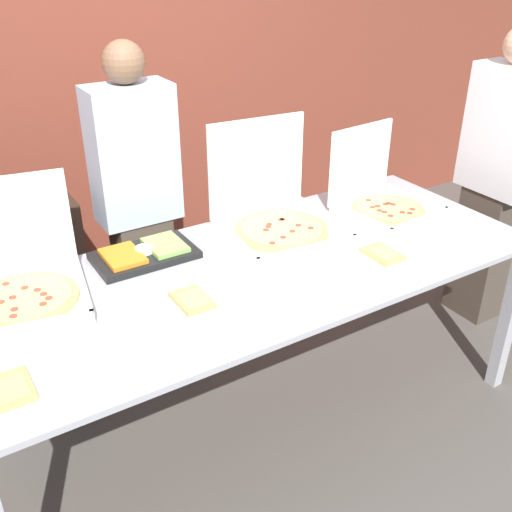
{
  "coord_description": "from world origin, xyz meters",
  "views": [
    {
      "loc": [
        -1.15,
        -1.85,
        2.08
      ],
      "look_at": [
        0.0,
        0.0,
        0.89
      ],
      "focal_mm": 42.0,
      "sensor_mm": 36.0,
      "label": 1
    }
  ],
  "objects": [
    {
      "name": "ground_plane",
      "position": [
        0.0,
        0.0,
        0.0
      ],
      "size": [
        16.0,
        16.0,
        0.0
      ],
      "primitive_type": "plane",
      "color": "#514C47"
    },
    {
      "name": "brick_wall_behind",
      "position": [
        0.0,
        1.7,
        1.4
      ],
      "size": [
        10.0,
        0.06,
        2.8
      ],
      "color": "brown",
      "rests_on": "ground_plane"
    },
    {
      "name": "buffet_table",
      "position": [
        0.0,
        0.0,
        0.76
      ],
      "size": [
        2.47,
        0.98,
        0.84
      ],
      "color": "#A8AAB2",
      "rests_on": "ground_plane"
    },
    {
      "name": "pizza_box_near_left",
      "position": [
        0.26,
        0.24,
        0.93
      ],
      "size": [
        0.54,
        0.55,
        0.49
      ],
      "rotation": [
        0.0,
        0.0,
        -0.09
      ],
      "color": "white",
      "rests_on": "buffet_table"
    },
    {
      "name": "pizza_box_far_right",
      "position": [
        0.82,
        0.14,
        0.91
      ],
      "size": [
        0.44,
        0.46,
        0.41
      ],
      "rotation": [
        0.0,
        0.0,
        0.09
      ],
      "color": "white",
      "rests_on": "buffet_table"
    },
    {
      "name": "pizza_box_near_right",
      "position": [
        -0.88,
        0.25,
        0.92
      ],
      "size": [
        0.51,
        0.52,
        0.44
      ],
      "rotation": [
        0.0,
        0.0,
        -0.17
      ],
      "color": "white",
      "rests_on": "buffet_table"
    },
    {
      "name": "paper_plate_front_left",
      "position": [
        -0.35,
        -0.12,
        0.85
      ],
      "size": [
        0.2,
        0.2,
        0.03
      ],
      "color": "white",
      "rests_on": "buffet_table"
    },
    {
      "name": "paper_plate_front_right",
      "position": [
        -1.04,
        -0.27,
        0.85
      ],
      "size": [
        0.25,
        0.25,
        0.03
      ],
      "color": "white",
      "rests_on": "buffet_table"
    },
    {
      "name": "paper_plate_front_center",
      "position": [
        0.5,
        -0.22,
        0.85
      ],
      "size": [
        0.24,
        0.24,
        0.03
      ],
      "color": "white",
      "rests_on": "buffet_table"
    },
    {
      "name": "veggie_tray",
      "position": [
        -0.37,
        0.31,
        0.86
      ],
      "size": [
        0.43,
        0.25,
        0.05
      ],
      "color": "black",
      "rests_on": "buffet_table"
    },
    {
      "name": "person_guest_plaid",
      "position": [
        -0.2,
        0.8,
        0.87
      ],
      "size": [
        0.4,
        0.22,
        1.66
      ],
      "rotation": [
        0.0,
        0.0,
        3.14
      ],
      "color": "#473D33",
      "rests_on": "ground_plane"
    },
    {
      "name": "person_guest_cap",
      "position": [
        1.63,
        0.09,
        0.87
      ],
      "size": [
        0.22,
        0.4,
        1.68
      ],
      "rotation": [
        0.0,
        0.0,
        1.57
      ],
      "color": "#473D33",
      "rests_on": "ground_plane"
    }
  ]
}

